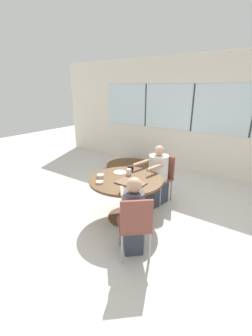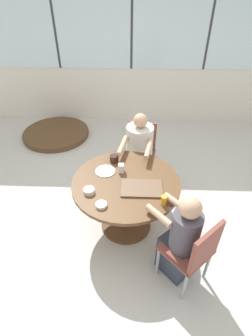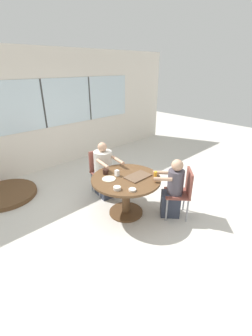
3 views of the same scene
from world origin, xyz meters
The scene contains 15 objects.
ground_plane centered at (0.00, 0.00, 0.00)m, with size 16.00×16.00×0.00m, color beige.
wall_back_with_windows centered at (0.00, 2.81, 1.41)m, with size 8.40×0.08×2.80m.
dining_table centered at (0.00, 0.00, 0.53)m, with size 1.17×1.17×0.70m.
chair_for_woman_green_shirt centered at (0.64, -0.71, 0.52)m, with size 0.56×0.56×0.87m.
chair_for_man_blue_shirt centered at (0.17, 0.94, 0.52)m, with size 0.47×0.47×0.87m.
person_woman_green_shirt centered at (0.53, -0.59, 0.49)m, with size 0.52×0.53×1.06m.
person_man_blue_shirt centered at (0.14, 0.77, 0.48)m, with size 0.46×0.70×1.09m.
food_tray_dark centered at (0.17, -0.11, 0.71)m, with size 0.42×0.27×0.02m.
coffee_mug centered at (-0.15, 0.35, 0.75)m, with size 0.10×0.09×0.09m.
juice_glass centered at (0.37, -0.32, 0.75)m, with size 0.06×0.06×0.10m.
milk_carton_small centered at (-0.06, 0.16, 0.75)m, with size 0.06×0.06×0.10m.
bowl_white_shallow centered at (-0.22, -0.37, 0.72)m, with size 0.11×0.11×0.03m.
bowl_cereal centered at (-0.37, -0.19, 0.73)m, with size 0.11×0.11×0.05m.
plate_tortillas centered at (-0.24, 0.16, 0.71)m, with size 0.22×0.22×0.01m.
folded_table_stack centered at (-1.38, 2.08, 0.04)m, with size 1.21×1.21×0.09m.
Camera 1 is at (1.88, -2.67, 2.06)m, focal length 24.00 mm.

